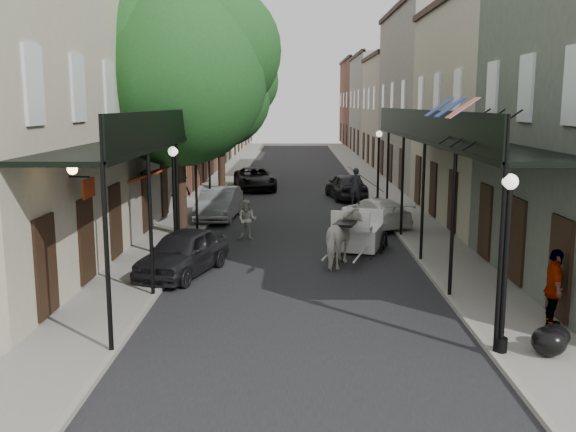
{
  "coord_description": "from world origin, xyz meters",
  "views": [
    {
      "loc": [
        -0.18,
        -14.66,
        5.2
      ],
      "look_at": [
        -0.39,
        5.78,
        1.6
      ],
      "focal_mm": 40.0,
      "sensor_mm": 36.0,
      "label": 1
    }
  ],
  "objects_px": {
    "pedestrian_sidewalk_left": "(181,191)",
    "car_right_far": "(346,186)",
    "carriage": "(360,216)",
    "pedestrian_sidewalk_right": "(554,289)",
    "car_left_near": "(183,252)",
    "tree_far": "(226,92)",
    "car_left_far": "(255,179)",
    "car_right_near": "(375,212)",
    "pedestrian_walking": "(247,220)",
    "lamppost_left": "(175,201)",
    "tree_near": "(189,69)",
    "car_left_mid": "(219,203)",
    "horse": "(344,238)",
    "lamppost_right_far": "(378,166)",
    "lamppost_right_near": "(505,261)"
  },
  "relations": [
    {
      "from": "carriage",
      "to": "pedestrian_sidewalk_right",
      "type": "xyz_separation_m",
      "value": [
        3.51,
        -8.86,
        -0.14
      ]
    },
    {
      "from": "carriage",
      "to": "car_left_near",
      "type": "distance_m",
      "value": 6.99
    },
    {
      "from": "car_left_near",
      "to": "car_right_near",
      "type": "height_order",
      "value": "car_left_near"
    },
    {
      "from": "lamppost_left",
      "to": "tree_near",
      "type": "bearing_deg",
      "value": 91.34
    },
    {
      "from": "horse",
      "to": "carriage",
      "type": "xyz_separation_m",
      "value": [
        0.79,
        2.72,
        0.27
      ]
    },
    {
      "from": "pedestrian_sidewalk_right",
      "to": "car_left_near",
      "type": "bearing_deg",
      "value": 72.04
    },
    {
      "from": "lamppost_right_far",
      "to": "pedestrian_sidewalk_right",
      "type": "xyz_separation_m",
      "value": [
        1.63,
        -18.58,
        -1.0
      ]
    },
    {
      "from": "carriage",
      "to": "car_right_far",
      "type": "xyz_separation_m",
      "value": [
        0.45,
        12.01,
        -0.46
      ]
    },
    {
      "from": "pedestrian_sidewalk_left",
      "to": "car_left_mid",
      "type": "bearing_deg",
      "value": 92.03
    },
    {
      "from": "car_left_mid",
      "to": "car_right_far",
      "type": "xyz_separation_m",
      "value": [
        6.26,
        6.29,
        0.0
      ]
    },
    {
      "from": "lamppost_left",
      "to": "car_left_near",
      "type": "height_order",
      "value": "lamppost_left"
    },
    {
      "from": "lamppost_right_far",
      "to": "car_right_near",
      "type": "distance_m",
      "value": 5.87
    },
    {
      "from": "tree_far",
      "to": "pedestrian_sidewalk_right",
      "type": "xyz_separation_m",
      "value": [
        9.97,
        -24.75,
        -4.79
      ]
    },
    {
      "from": "car_left_near",
      "to": "horse",
      "type": "bearing_deg",
      "value": 29.62
    },
    {
      "from": "lamppost_right_near",
      "to": "lamppost_left",
      "type": "distance_m",
      "value": 11.46
    },
    {
      "from": "lamppost_right_near",
      "to": "car_left_mid",
      "type": "distance_m",
      "value": 17.81
    },
    {
      "from": "carriage",
      "to": "car_left_near",
      "type": "bearing_deg",
      "value": -130.29
    },
    {
      "from": "tree_far",
      "to": "car_right_near",
      "type": "relative_size",
      "value": 2.04
    },
    {
      "from": "carriage",
      "to": "car_right_far",
      "type": "bearing_deg",
      "value": 104.16
    },
    {
      "from": "car_right_near",
      "to": "lamppost_right_far",
      "type": "bearing_deg",
      "value": -120.39
    },
    {
      "from": "pedestrian_walking",
      "to": "pedestrian_sidewalk_right",
      "type": "relative_size",
      "value": 0.84
    },
    {
      "from": "lamppost_left",
      "to": "car_left_mid",
      "type": "bearing_deg",
      "value": 86.42
    },
    {
      "from": "tree_near",
      "to": "lamppost_right_far",
      "type": "height_order",
      "value": "tree_near"
    },
    {
      "from": "tree_far",
      "to": "car_right_far",
      "type": "bearing_deg",
      "value": -29.35
    },
    {
      "from": "pedestrian_sidewalk_left",
      "to": "car_right_far",
      "type": "height_order",
      "value": "pedestrian_sidewalk_left"
    },
    {
      "from": "lamppost_left",
      "to": "car_left_far",
      "type": "bearing_deg",
      "value": 85.25
    },
    {
      "from": "lamppost_right_near",
      "to": "tree_near",
      "type": "bearing_deg",
      "value": 124.27
    },
    {
      "from": "lamppost_left",
      "to": "horse",
      "type": "relative_size",
      "value": 1.72
    },
    {
      "from": "tree_near",
      "to": "car_right_near",
      "type": "height_order",
      "value": "tree_near"
    },
    {
      "from": "car_left_far",
      "to": "car_left_near",
      "type": "bearing_deg",
      "value": -102.96
    },
    {
      "from": "tree_far",
      "to": "car_right_near",
      "type": "bearing_deg",
      "value": -57.59
    },
    {
      "from": "lamppost_right_near",
      "to": "pedestrian_sidewalk_right",
      "type": "height_order",
      "value": "lamppost_right_near"
    },
    {
      "from": "pedestrian_sidewalk_right",
      "to": "tree_far",
      "type": "bearing_deg",
      "value": 32.26
    },
    {
      "from": "lamppost_right_far",
      "to": "car_right_near",
      "type": "bearing_deg",
      "value": -98.59
    },
    {
      "from": "tree_near",
      "to": "car_right_far",
      "type": "relative_size",
      "value": 2.26
    },
    {
      "from": "car_left_far",
      "to": "horse",
      "type": "bearing_deg",
      "value": -87.78
    },
    {
      "from": "tree_far",
      "to": "pedestrian_sidewalk_left",
      "type": "bearing_deg",
      "value": -100.27
    },
    {
      "from": "pedestrian_walking",
      "to": "pedestrian_sidewalk_right",
      "type": "distance_m",
      "value": 12.77
    },
    {
      "from": "lamppost_right_far",
      "to": "pedestrian_sidewalk_right",
      "type": "distance_m",
      "value": 18.67
    },
    {
      "from": "car_left_far",
      "to": "car_right_far",
      "type": "relative_size",
      "value": 1.14
    },
    {
      "from": "lamppost_right_far",
      "to": "pedestrian_walking",
      "type": "relative_size",
      "value": 2.38
    },
    {
      "from": "carriage",
      "to": "pedestrian_walking",
      "type": "bearing_deg",
      "value": 179.07
    },
    {
      "from": "car_left_far",
      "to": "tree_near",
      "type": "bearing_deg",
      "value": -106.6
    },
    {
      "from": "tree_far",
      "to": "lamppost_right_far",
      "type": "bearing_deg",
      "value": -36.51
    },
    {
      "from": "lamppost_right_far",
      "to": "car_left_near",
      "type": "xyz_separation_m",
      "value": [
        -7.7,
        -13.56,
        -1.35
      ]
    },
    {
      "from": "lamppost_left",
      "to": "carriage",
      "type": "xyz_separation_m",
      "value": [
        6.32,
        2.28,
        -0.87
      ]
    },
    {
      "from": "car_left_mid",
      "to": "car_right_far",
      "type": "relative_size",
      "value": 1.03
    },
    {
      "from": "car_right_far",
      "to": "tree_near",
      "type": "bearing_deg",
      "value": 47.32
    },
    {
      "from": "car_left_mid",
      "to": "pedestrian_sidewalk_right",
      "type": "bearing_deg",
      "value": -53.48
    },
    {
      "from": "car_right_near",
      "to": "pedestrian_sidewalk_right",
      "type": "bearing_deg",
      "value": 79.01
    }
  ]
}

